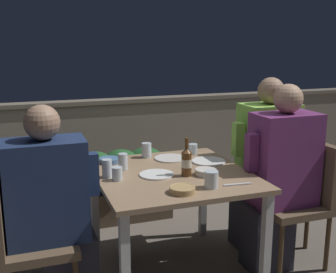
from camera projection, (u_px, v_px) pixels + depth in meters
name	position (u px, v px, depth m)	size (l,w,h in m)	color
ground_plane	(172.00, 272.00, 2.84)	(16.00, 16.00, 0.00)	#665B51
parapet_wall	(112.00, 143.00, 4.41)	(9.00, 0.18, 0.94)	gray
dining_table	(172.00, 185.00, 2.70)	(0.95, 1.00, 0.70)	#937556
planter_hedge	(122.00, 180.00, 3.65)	(0.81, 0.47, 0.61)	brown
chair_left_near	(18.00, 231.00, 2.27)	(0.43, 0.43, 0.86)	brown
person_navy_jumper	(54.00, 212.00, 2.32)	(0.50, 0.26, 1.20)	#282833
chair_left_far	(25.00, 207.00, 2.59)	(0.43, 0.43, 0.86)	brown
chair_right_near	(302.00, 191.00, 2.88)	(0.43, 0.43, 0.86)	brown
person_purple_stripe	(279.00, 178.00, 2.79)	(0.50, 0.26, 1.26)	#282833
chair_right_far	(285.00, 176.00, 3.19)	(0.43, 0.43, 0.86)	brown
person_green_blouse	(263.00, 164.00, 3.10)	(0.49, 0.26, 1.27)	#282833
beer_bottle	(187.00, 161.00, 2.60)	(0.06, 0.06, 0.24)	brown
plate_0	(171.00, 158.00, 2.99)	(0.23, 0.23, 0.01)	silver
plate_1	(157.00, 175.00, 2.63)	(0.22, 0.22, 0.01)	white
plate_2	(209.00, 161.00, 2.91)	(0.23, 0.23, 0.01)	white
bowl_0	(110.00, 160.00, 2.89)	(0.14, 0.14, 0.03)	#4C709E
bowl_1	(206.00, 172.00, 2.63)	(0.13, 0.13, 0.04)	beige
bowl_2	(182.00, 189.00, 2.32)	(0.15, 0.15, 0.04)	tan
glass_cup_0	(123.00, 162.00, 2.73)	(0.06, 0.06, 0.11)	silver
glass_cup_1	(107.00, 168.00, 2.57)	(0.06, 0.06, 0.11)	silver
glass_cup_2	(211.00, 180.00, 2.39)	(0.08, 0.08, 0.10)	silver
glass_cup_3	(147.00, 150.00, 3.02)	(0.07, 0.07, 0.11)	silver
glass_cup_4	(117.00, 174.00, 2.53)	(0.06, 0.06, 0.08)	silver
glass_cup_5	(193.00, 149.00, 3.10)	(0.07, 0.07, 0.08)	silver
fork_0	(237.00, 184.00, 2.45)	(0.17, 0.04, 0.01)	silver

